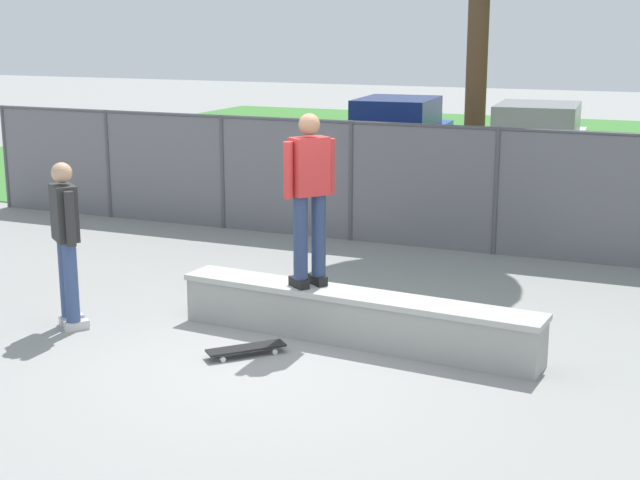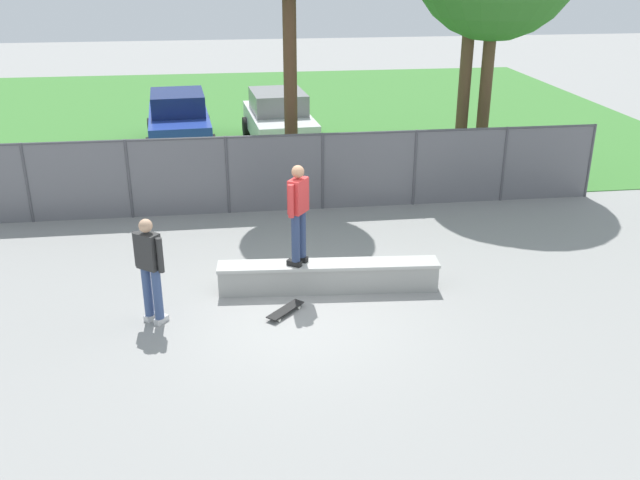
{
  "view_description": "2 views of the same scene",
  "coord_description": "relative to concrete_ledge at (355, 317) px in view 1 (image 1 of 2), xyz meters",
  "views": [
    {
      "loc": [
        3.85,
        -7.65,
        3.23
      ],
      "look_at": [
        0.17,
        0.96,
        1.02
      ],
      "focal_mm": 51.46,
      "sensor_mm": 36.0,
      "label": 1
    },
    {
      "loc": [
        -1.04,
        -10.36,
        5.68
      ],
      "look_at": [
        0.38,
        0.23,
        1.24
      ],
      "focal_mm": 39.04,
      "sensor_mm": 36.0,
      "label": 2
    }
  ],
  "objects": [
    {
      "name": "car_blue",
      "position": [
        -3.16,
        10.67,
        0.57
      ],
      "size": [
        2.26,
        4.33,
        1.66
      ],
      "color": "#233D9E",
      "rests_on": "ground"
    },
    {
      "name": "car_white",
      "position": [
        -0.05,
        10.4,
        0.57
      ],
      "size": [
        2.26,
        4.33,
        1.66
      ],
      "color": "silver",
      "rests_on": "ground"
    },
    {
      "name": "bystander",
      "position": [
        -3.02,
        -0.78,
        0.74
      ],
      "size": [
        0.49,
        0.43,
        1.82
      ],
      "color": "beige",
      "rests_on": "ground"
    },
    {
      "name": "grass_strip",
      "position": [
        -0.62,
        14.6,
        -0.26
      ],
      "size": [
        27.5,
        20.0,
        0.02
      ],
      "primitive_type": "cube",
      "color": "#3D7A33",
      "rests_on": "ground"
    },
    {
      "name": "chainlink_fence",
      "position": [
        -0.62,
        4.3,
        0.72
      ],
      "size": [
        15.57,
        0.07,
        1.83
      ],
      "color": "#4C4C51",
      "rests_on": "ground"
    },
    {
      "name": "ground_plane",
      "position": [
        -0.62,
        -0.83,
        -0.27
      ],
      "size": [
        80.0,
        80.0,
        0.0
      ],
      "primitive_type": "plane",
      "color": "gray"
    },
    {
      "name": "skateboarder",
      "position": [
        -0.53,
        0.03,
        1.27
      ],
      "size": [
        0.43,
        0.51,
        1.82
      ],
      "color": "black",
      "rests_on": "concrete_ledge"
    },
    {
      "name": "concrete_ledge",
      "position": [
        0.0,
        0.0,
        0.0
      ],
      "size": [
        3.99,
        0.78,
        0.53
      ],
      "color": "#999993",
      "rests_on": "ground"
    },
    {
      "name": "skateboard",
      "position": [
        -0.85,
        -0.8,
        -0.2
      ],
      "size": [
        0.69,
        0.72,
        0.09
      ],
      "color": "black",
      "rests_on": "ground"
    }
  ]
}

